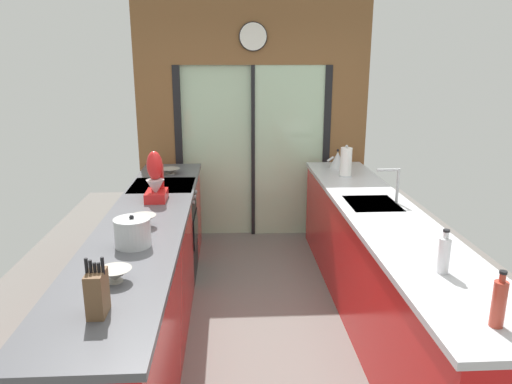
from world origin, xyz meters
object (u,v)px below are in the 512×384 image
(soap_bottle_near, at_px, (499,303))
(soap_bottle_far, at_px, (444,254))
(mixing_bowl_near, at_px, (115,275))
(stock_pot, at_px, (133,232))
(mixing_bowl_far, at_px, (170,171))
(oven_range, at_px, (165,231))
(mixing_bowl_mid, at_px, (143,221))
(knife_block, at_px, (97,292))
(stand_mixer, at_px, (156,182))
(kettle, at_px, (338,160))
(paper_towel_roll, at_px, (346,162))

(soap_bottle_near, distance_m, soap_bottle_far, 0.56)
(mixing_bowl_near, height_order, soap_bottle_near, soap_bottle_near)
(soap_bottle_far, bearing_deg, stock_pot, 164.49)
(stock_pot, height_order, soap_bottle_far, soap_bottle_far)
(mixing_bowl_far, relative_size, soap_bottle_near, 0.80)
(oven_range, height_order, mixing_bowl_mid, mixing_bowl_mid)
(mixing_bowl_near, distance_m, soap_bottle_near, 1.86)
(knife_block, xyz_separation_m, stand_mixer, (0.00, 1.88, 0.05))
(stand_mixer, bearing_deg, soap_bottle_near, -49.47)
(oven_range, height_order, stand_mixer, stand_mixer)
(knife_block, bearing_deg, oven_range, 90.44)
(mixing_bowl_far, height_order, kettle, kettle)
(knife_block, relative_size, paper_towel_roll, 0.88)
(stock_pot, bearing_deg, soap_bottle_far, -15.51)
(stock_pot, bearing_deg, mixing_bowl_near, -90.00)
(paper_towel_roll, bearing_deg, stock_pot, -134.67)
(oven_range, distance_m, kettle, 1.99)
(mixing_bowl_far, xyz_separation_m, soap_bottle_near, (1.78, -3.04, 0.08))
(soap_bottle_near, bearing_deg, soap_bottle_far, 90.00)
(knife_block, bearing_deg, mixing_bowl_near, 90.00)
(stock_pot, relative_size, kettle, 0.90)
(mixing_bowl_near, bearing_deg, paper_towel_roll, 52.39)
(kettle, xyz_separation_m, soap_bottle_near, (-0.00, -3.23, 0.02))
(mixing_bowl_mid, relative_size, soap_bottle_near, 0.71)
(soap_bottle_near, bearing_deg, mixing_bowl_far, 120.34)
(mixing_bowl_mid, bearing_deg, mixing_bowl_near, -90.00)
(oven_range, relative_size, stock_pot, 4.00)
(stand_mixer, relative_size, soap_bottle_near, 1.59)
(oven_range, xyz_separation_m, mixing_bowl_mid, (0.02, -1.18, 0.51))
(mixing_bowl_far, xyz_separation_m, knife_block, (-0.00, -2.84, 0.08))
(mixing_bowl_far, relative_size, kettle, 0.82)
(mixing_bowl_near, bearing_deg, mixing_bowl_mid, 90.00)
(mixing_bowl_mid, relative_size, knife_block, 0.66)
(mixing_bowl_mid, distance_m, soap_bottle_far, 1.98)
(knife_block, xyz_separation_m, paper_towel_roll, (1.78, 2.65, 0.03))
(knife_block, distance_m, stock_pot, 0.85)
(stand_mixer, relative_size, kettle, 1.64)
(kettle, bearing_deg, soap_bottle_near, -90.04)
(knife_block, height_order, soap_bottle_near, knife_block)
(stand_mixer, bearing_deg, paper_towel_roll, 23.38)
(mixing_bowl_near, bearing_deg, knife_block, -90.00)
(stock_pot, relative_size, soap_bottle_near, 0.87)
(mixing_bowl_mid, distance_m, paper_towel_roll, 2.29)
(knife_block, bearing_deg, kettle, 59.52)
(oven_range, bearing_deg, mixing_bowl_far, 87.63)
(mixing_bowl_near, distance_m, stand_mixer, 1.55)
(soap_bottle_far, bearing_deg, oven_range, 131.39)
(soap_bottle_far, bearing_deg, stand_mixer, 139.41)
(mixing_bowl_mid, xyz_separation_m, stock_pot, (0.00, -0.36, 0.05))
(soap_bottle_far, bearing_deg, knife_block, -168.75)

